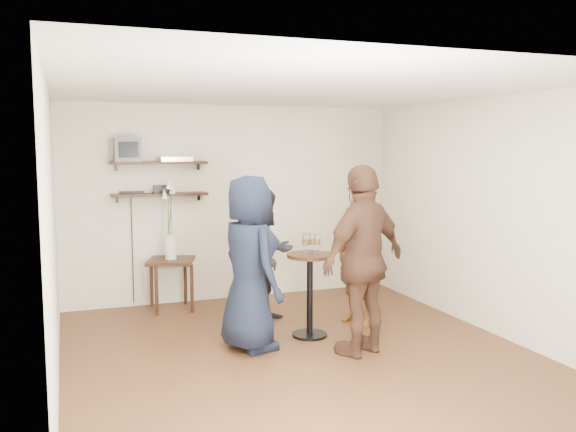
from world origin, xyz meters
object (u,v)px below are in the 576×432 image
Objects in this scene: side_table at (171,267)px; person_plaid at (359,252)px; person_dark at (266,255)px; person_navy at (249,263)px; radio at (163,189)px; person_brown at (364,260)px; drinks_table at (310,283)px; crt_monitor at (127,150)px; dvd_deck at (176,159)px.

person_plaid is at bearing -35.10° from side_table.
person_dark is 0.89× the size of person_navy.
radio is 0.13× the size of person_plaid.
person_dark is 1.50m from person_brown.
person_navy is (0.55, -1.99, -0.63)m from radio.
person_dark is at bearing 111.24° from drinks_table.
crt_monitor is 2.49m from person_navy.
crt_monitor is 2.88m from drinks_table.
person_brown is at bearing -130.02° from person_navy.
side_table is 0.41× the size of person_plaid.
person_dark is (0.83, -1.13, -1.11)m from dvd_deck.
drinks_table is 0.78m from person_dark.
person_brown reaches higher than person_dark.
person_brown is at bearing -56.41° from side_table.
radio is 0.12× the size of person_navy.
radio is 0.24× the size of drinks_table.
person_dark reaches higher than drinks_table.
person_navy is (-0.73, -0.17, 0.30)m from drinks_table.
crt_monitor is 0.17× the size of person_brown.
side_table is 0.44× the size of person_dark.
person_plaid reaches higher than drinks_table.
dvd_deck reaches higher than drinks_table.
drinks_table is at bearing -90.00° from person_brown.
person_dark is at bearing -43.25° from side_table.
person_plaid is 0.96× the size of person_navy.
drinks_table is 0.79m from person_plaid.
dvd_deck reaches higher than person_dark.
person_brown is (1.39, -2.52, -0.95)m from dvd_deck.
drinks_table is at bearing -55.06° from radio.
dvd_deck is 0.21× the size of person_brown.
crt_monitor is 1.56m from side_table.
drinks_table is at bearing -52.45° from side_table.
crt_monitor reaches higher than person_navy.
person_dark is 0.98m from person_navy.
person_navy is at bearing -74.19° from side_table.
crt_monitor is 3.11m from person_plaid.
person_brown is at bearing -42.75° from person_plaid.
crt_monitor is at bearing -74.51° from person_brown.
person_navy is at bearing -64.06° from crt_monitor.
dvd_deck is at bearing 105.11° from person_dark.
person_dark is (-0.98, 0.46, -0.06)m from person_plaid.
dvd_deck is 0.24× the size of person_plaid.
crt_monitor reaches higher than person_dark.
person_plaid is (1.81, -1.59, -1.05)m from dvd_deck.
person_brown is (1.57, -2.52, -0.57)m from radio.
dvd_deck is (0.60, 0.00, -0.12)m from crt_monitor.
person_dark is at bearing -53.65° from dvd_deck.
drinks_table is at bearing -90.00° from person_plaid.
crt_monitor is at bearing 120.46° from person_dark.
radio is at bearing 124.94° from drinks_table.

